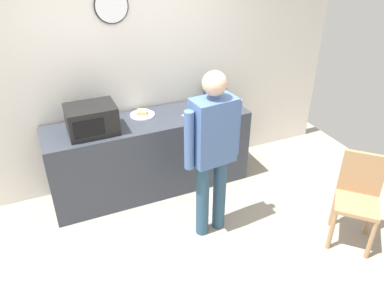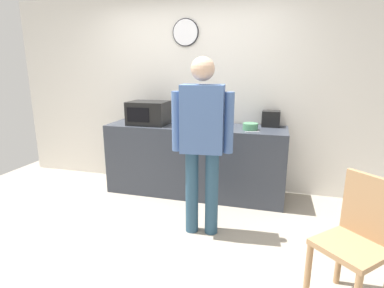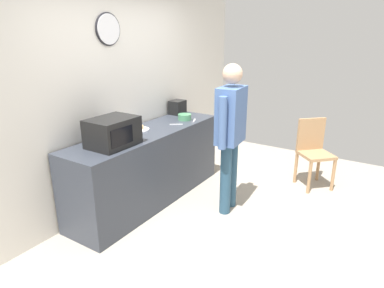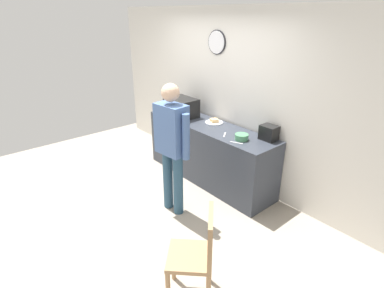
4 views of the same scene
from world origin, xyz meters
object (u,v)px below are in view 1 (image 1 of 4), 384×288
(microwave, at_px, (92,119))
(sandwich_plate, at_px, (142,114))
(spoon_utensil, at_px, (216,115))
(wooden_chair, at_px, (358,195))
(person_standing, at_px, (213,146))
(toaster, at_px, (215,92))
(fork_utensil, at_px, (188,117))
(salad_bowl, at_px, (208,108))

(microwave, xyz_separation_m, sandwich_plate, (0.59, 0.18, -0.13))
(spoon_utensil, relative_size, wooden_chair, 0.18)
(microwave, distance_m, person_standing, 1.30)
(toaster, relative_size, wooden_chair, 0.23)
(fork_utensil, relative_size, wooden_chair, 0.18)
(person_standing, bearing_deg, salad_bowl, 66.70)
(sandwich_plate, bearing_deg, person_standing, -71.98)
(person_standing, bearing_deg, microwave, 136.24)
(toaster, bearing_deg, person_standing, -117.69)
(sandwich_plate, bearing_deg, salad_bowl, -15.17)
(sandwich_plate, relative_size, wooden_chair, 0.30)
(salad_bowl, bearing_deg, spoon_utensil, -76.40)
(toaster, distance_m, person_standing, 1.31)
(toaster, bearing_deg, wooden_chair, -70.44)
(salad_bowl, relative_size, toaster, 0.82)
(microwave, height_order, salad_bowl, microwave)
(toaster, distance_m, spoon_utensil, 0.47)
(salad_bowl, xyz_separation_m, person_standing, (-0.38, -0.88, 0.06))
(toaster, relative_size, spoon_utensil, 1.29)
(microwave, bearing_deg, person_standing, -43.76)
(salad_bowl, height_order, person_standing, person_standing)
(salad_bowl, xyz_separation_m, fork_utensil, (-0.27, -0.05, -0.04))
(microwave, bearing_deg, sandwich_plate, 17.22)
(fork_utensil, height_order, wooden_chair, wooden_chair)
(spoon_utensil, bearing_deg, wooden_chair, -59.03)
(fork_utensil, relative_size, spoon_utensil, 1.00)
(salad_bowl, distance_m, fork_utensil, 0.27)
(sandwich_plate, xyz_separation_m, wooden_chair, (1.61, -1.75, -0.41))
(person_standing, xyz_separation_m, wooden_chair, (1.26, -0.67, -0.50))
(spoon_utensil, distance_m, wooden_chair, 1.69)
(spoon_utensil, bearing_deg, salad_bowl, 103.60)
(sandwich_plate, height_order, wooden_chair, sandwich_plate)
(wooden_chair, bearing_deg, microwave, 144.58)
(microwave, bearing_deg, spoon_utensil, -6.47)
(fork_utensil, distance_m, person_standing, 0.85)
(spoon_utensil, height_order, wooden_chair, wooden_chair)
(microwave, height_order, toaster, microwave)
(salad_bowl, relative_size, spoon_utensil, 1.07)
(toaster, bearing_deg, sandwich_plate, -175.14)
(toaster, xyz_separation_m, wooden_chair, (0.65, -1.83, -0.49))
(fork_utensil, height_order, spoon_utensil, same)
(salad_bowl, xyz_separation_m, spoon_utensil, (0.03, -0.14, -0.04))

